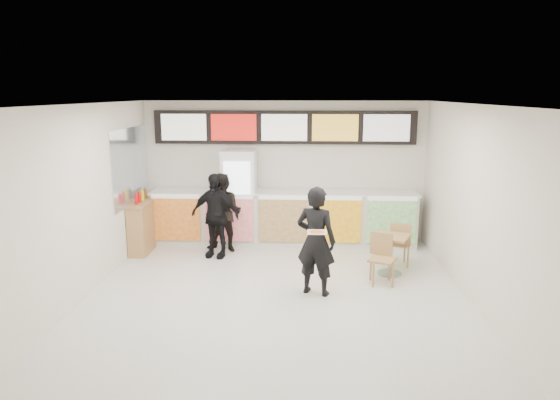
# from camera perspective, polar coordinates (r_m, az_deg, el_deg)

# --- Properties ---
(floor) EXTENTS (7.00, 7.00, 0.00)m
(floor) POSITION_cam_1_polar(r_m,az_deg,el_deg) (7.81, -0.59, -11.73)
(floor) COLOR beige
(floor) RESTS_ON ground
(ceiling) EXTENTS (7.00, 7.00, 0.00)m
(ceiling) POSITION_cam_1_polar(r_m,az_deg,el_deg) (7.14, -0.64, 10.85)
(ceiling) COLOR white
(ceiling) RESTS_ON wall_back
(wall_back) EXTENTS (6.00, 0.00, 6.00)m
(wall_back) POSITION_cam_1_polar(r_m,az_deg,el_deg) (10.76, 0.50, 3.29)
(wall_back) COLOR silver
(wall_back) RESTS_ON floor
(wall_left) EXTENTS (0.00, 7.00, 7.00)m
(wall_left) POSITION_cam_1_polar(r_m,az_deg,el_deg) (8.08, -22.36, -0.64)
(wall_left) COLOR silver
(wall_left) RESTS_ON floor
(wall_right) EXTENTS (0.00, 7.00, 7.00)m
(wall_right) POSITION_cam_1_polar(r_m,az_deg,el_deg) (7.76, 22.11, -1.13)
(wall_right) COLOR silver
(wall_right) RESTS_ON floor
(service_counter) EXTENTS (5.56, 0.77, 1.14)m
(service_counter) POSITION_cam_1_polar(r_m,az_deg,el_deg) (10.55, 0.40, -2.04)
(service_counter) COLOR silver
(service_counter) RESTS_ON floor
(menu_board) EXTENTS (5.50, 0.14, 0.70)m
(menu_board) POSITION_cam_1_polar(r_m,az_deg,el_deg) (10.57, 0.49, 8.31)
(menu_board) COLOR black
(menu_board) RESTS_ON wall_back
(drinks_fridge) EXTENTS (0.70, 0.67, 2.00)m
(drinks_fridge) POSITION_cam_1_polar(r_m,az_deg,el_deg) (10.55, -4.67, 0.31)
(drinks_fridge) COLOR white
(drinks_fridge) RESTS_ON floor
(mirror_panel) EXTENTS (0.01, 2.00, 1.50)m
(mirror_panel) POSITION_cam_1_polar(r_m,az_deg,el_deg) (10.27, -16.69, 3.75)
(mirror_panel) COLOR #B2B7BF
(mirror_panel) RESTS_ON wall_left
(customer_main) EXTENTS (0.75, 0.62, 1.75)m
(customer_main) POSITION_cam_1_polar(r_m,az_deg,el_deg) (7.90, 4.13, -4.69)
(customer_main) COLOR black
(customer_main) RESTS_ON floor
(customer_left) EXTENTS (0.90, 0.77, 1.59)m
(customer_left) POSITION_cam_1_polar(r_m,az_deg,el_deg) (10.09, -6.45, -1.47)
(customer_left) COLOR black
(customer_left) RESTS_ON floor
(customer_mid) EXTENTS (1.04, 0.61, 1.66)m
(customer_mid) POSITION_cam_1_polar(r_m,az_deg,el_deg) (9.77, -7.45, -1.76)
(customer_mid) COLOR black
(customer_mid) RESTS_ON floor
(pizza_slice) EXTENTS (0.36, 0.36, 0.02)m
(pizza_slice) POSITION_cam_1_polar(r_m,az_deg,el_deg) (7.39, 4.24, -3.63)
(pizza_slice) COLOR beige
(pizza_slice) RESTS_ON customer_main
(cafe_table) EXTENTS (0.97, 1.48, 0.85)m
(cafe_table) POSITION_cam_1_polar(r_m,az_deg,el_deg) (9.04, 12.54, -5.31)
(cafe_table) COLOR #AD804F
(cafe_table) RESTS_ON floor
(condiment_ledge) EXTENTS (0.37, 0.92, 1.23)m
(condiment_ledge) POSITION_cam_1_polar(r_m,az_deg,el_deg) (10.41, -15.48, -2.94)
(condiment_ledge) COLOR #AD804F
(condiment_ledge) RESTS_ON floor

